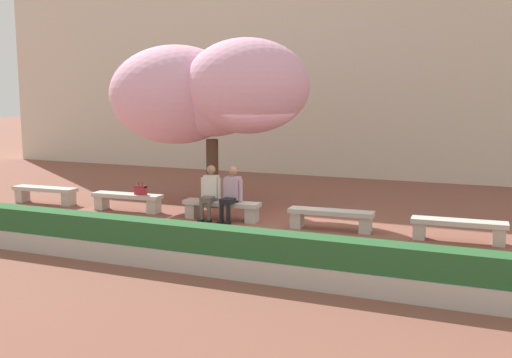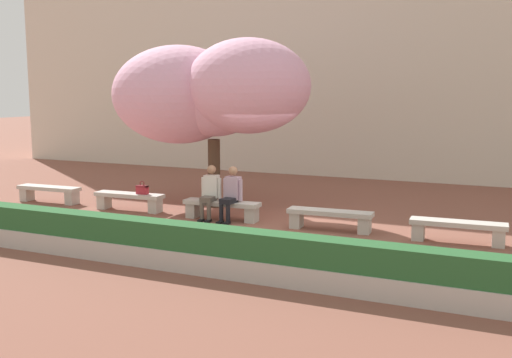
% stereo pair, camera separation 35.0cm
% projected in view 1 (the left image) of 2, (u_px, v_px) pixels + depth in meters
% --- Properties ---
extents(ground_plane, '(100.00, 100.00, 0.00)m').
position_uv_depth(ground_plane, '(274.00, 225.00, 13.70)').
color(ground_plane, brown).
extents(building_facade, '(30.49, 4.00, 10.20)m').
position_uv_depth(building_facade, '(373.00, 34.00, 22.06)').
color(building_facade, beige).
rests_on(building_facade, ground).
extents(stone_bench_west_end, '(1.89, 0.52, 0.45)m').
position_uv_depth(stone_bench_west_end, '(45.00, 192.00, 16.25)').
color(stone_bench_west_end, '#BCB7AD').
rests_on(stone_bench_west_end, ground).
extents(stone_bench_near_west, '(1.89, 0.52, 0.45)m').
position_uv_depth(stone_bench_near_west, '(127.00, 199.00, 15.21)').
color(stone_bench_near_west, '#BCB7AD').
rests_on(stone_bench_near_west, ground).
extents(stone_bench_center, '(1.89, 0.52, 0.45)m').
position_uv_depth(stone_bench_center, '(222.00, 207.00, 14.17)').
color(stone_bench_center, '#BCB7AD').
rests_on(stone_bench_center, ground).
extents(stone_bench_near_east, '(1.89, 0.52, 0.45)m').
position_uv_depth(stone_bench_near_east, '(331.00, 216.00, 13.14)').
color(stone_bench_near_east, '#BCB7AD').
rests_on(stone_bench_near_east, ground).
extents(stone_bench_east_end, '(1.89, 0.52, 0.45)m').
position_uv_depth(stone_bench_east_end, '(459.00, 227.00, 12.10)').
color(stone_bench_east_end, '#BCB7AD').
rests_on(stone_bench_east_end, ground).
extents(person_seated_left, '(0.51, 0.71, 1.29)m').
position_uv_depth(person_seated_left, '(210.00, 190.00, 14.18)').
color(person_seated_left, black).
rests_on(person_seated_left, ground).
extents(person_seated_right, '(0.51, 0.70, 1.29)m').
position_uv_depth(person_seated_right, '(231.00, 192.00, 13.96)').
color(person_seated_right, black).
rests_on(person_seated_right, ground).
extents(handbag, '(0.30, 0.15, 0.34)m').
position_uv_depth(handbag, '(141.00, 189.00, 15.04)').
color(handbag, '#A3232D').
rests_on(handbag, stone_bench_near_west).
extents(cherry_tree_main, '(5.41, 3.59, 4.33)m').
position_uv_depth(cherry_tree_main, '(206.00, 92.00, 15.39)').
color(cherry_tree_main, '#473323').
rests_on(cherry_tree_main, ground).
extents(planter_hedge_foreground, '(18.95, 0.50, 0.80)m').
position_uv_depth(planter_hedge_foreground, '(193.00, 248.00, 10.17)').
color(planter_hedge_foreground, '#BCB7AD').
rests_on(planter_hedge_foreground, ground).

